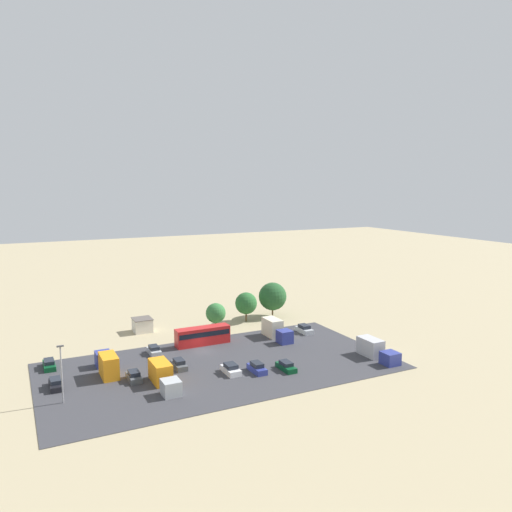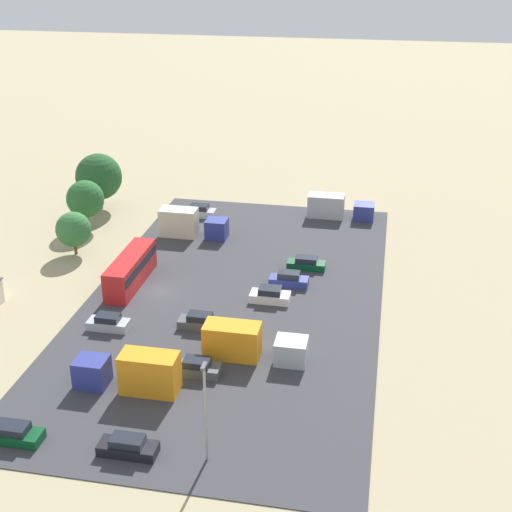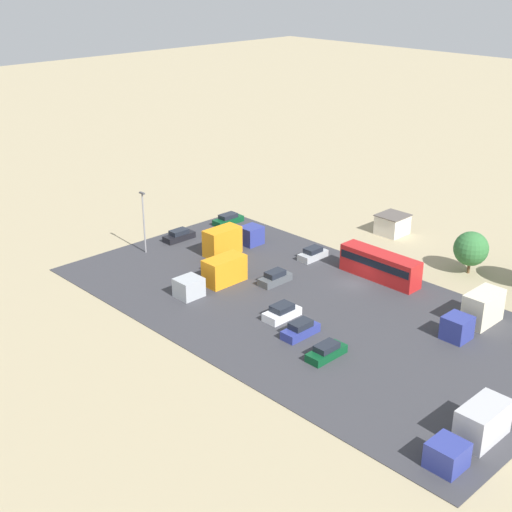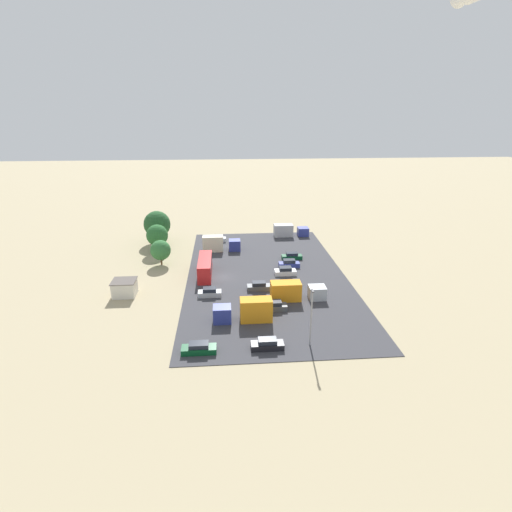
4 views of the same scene
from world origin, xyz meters
TOP-DOWN VIEW (x-y plane):
  - ground_plane at (0.00, 0.00)m, footprint 400.00×400.00m
  - parking_lot_surface at (0.00, 8.61)m, footprint 57.02×30.42m
  - shed_building at (6.72, -16.78)m, footprint 3.79×4.04m
  - bus at (-1.29, -3.24)m, footprint 10.26×2.53m
  - parked_car_1 at (-8.78, 15.05)m, footprint 1.72×4.35m
  - parked_car_2 at (-0.21, 12.34)m, footprint 1.99×4.16m
  - parked_car_3 at (25.46, -3.02)m, footprint 1.79×4.62m
  - parked_car_4 at (8.31, -2.10)m, footprint 1.78×4.02m
  - parked_car_5 at (6.49, 6.60)m, footprint 1.72×4.22m
  - parked_car_6 at (-4.17, 13.73)m, footprint 1.73×4.22m
  - parked_car_7 at (14.24, 8.40)m, footprint 1.80×4.05m
  - parked_car_8 at (25.26, 6.11)m, footprint 1.72×4.42m
  - parked_truck_0 at (10.75, 12.28)m, footprint 2.54×9.34m
  - parked_truck_1 at (17.39, 3.76)m, footprint 2.41×8.93m
  - parked_truck_2 at (-25.51, 17.03)m, footprint 2.60×8.82m
  - parked_truck_3 at (-15.49, -0.62)m, footprint 2.52×8.52m
  - tree_apron_mid at (-7.72, -12.57)m, footprint 4.19×4.19m
  - light_pole_lot_centre at (24.79, 12.00)m, footprint 0.90×0.28m

SIDE VIEW (x-z plane):
  - ground_plane at x=0.00m, z-range 0.00..0.00m
  - parking_lot_surface at x=0.00m, z-range 0.00..0.08m
  - parked_car_3 at x=25.46m, z-range -0.04..1.39m
  - parked_car_1 at x=-8.78m, z-range -0.04..1.39m
  - parked_car_8 at x=25.26m, z-range -0.04..1.42m
  - parked_car_7 at x=14.24m, z-range -0.04..1.45m
  - parked_car_4 at x=8.31m, z-range -0.04..1.45m
  - parked_car_5 at x=6.49m, z-range -0.05..1.48m
  - parked_car_2 at x=-0.21m, z-range -0.05..1.51m
  - parked_car_6 at x=-4.17m, z-range -0.05..1.54m
  - shed_building at x=6.72m, z-range 0.01..2.79m
  - parked_truck_2 at x=-25.51m, z-range -0.05..3.00m
  - parked_truck_0 at x=10.75m, z-range -0.05..3.11m
  - parked_truck_3 at x=-15.49m, z-range -0.07..3.44m
  - parked_truck_1 at x=17.39m, z-range -0.07..3.46m
  - bus at x=-1.29m, z-range 0.21..3.53m
  - tree_apron_mid at x=-7.72m, z-range 0.54..5.82m
  - light_pole_lot_centre at x=24.79m, z-range 0.51..8.68m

